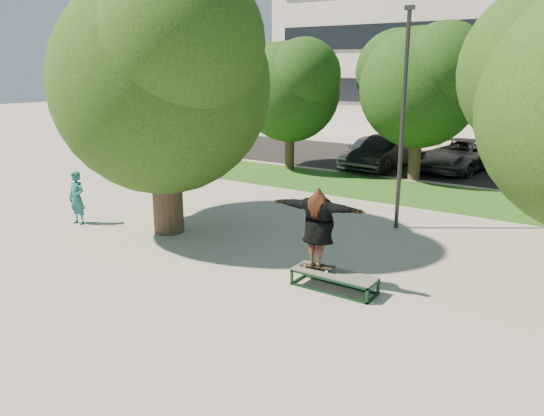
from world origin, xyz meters
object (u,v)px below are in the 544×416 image
Objects in this scene: grind_box at (334,281)px; car_silver_b at (529,154)px; car_grey at (459,155)px; lamppost at (403,119)px; tree_left at (161,72)px; car_dark at (385,153)px; bystander at (77,198)px; car_silver_a at (370,151)px.

grind_box is 16.52m from car_silver_b.
lamppost is at bearing -75.71° from car_grey.
tree_left is 17.28m from car_silver_b.
tree_left reaches higher than car_silver_b.
bystander is at bearing -104.04° from car_dark.
car_grey is at bearing 72.93° from tree_left.
car_grey is at bearing 18.73° from car_silver_a.
car_silver_b is at bearing 65.81° from tree_left.
tree_left is 15.06m from car_grey.
car_dark is (4.07, 13.45, -0.05)m from bystander.
car_silver_a is at bearing -166.91° from car_silver_b.
car_silver_b is (6.35, 2.86, 0.04)m from car_silver_a.
bystander is at bearing -131.50° from car_silver_b.
tree_left is 1.40× the size of car_grey.
car_silver_b is (9.63, 16.45, -0.02)m from bystander.
car_dark reaches higher than grind_box.
car_silver_b reaches higher than car_silver_a.
grind_box is 15.12m from car_grey.
tree_left is 7.32m from grind_box.
car_silver_a is 0.96× the size of car_dark.
grind_box is at bearing -104.78° from car_silver_b.
lamppost is at bearing -62.39° from car_dark.
car_dark is 0.89× the size of car_grey.
tree_left reaches higher than car_grey.
tree_left is 3.95× the size of grind_box.
tree_left reaches higher than car_silver_a.
lamppost is 1.35× the size of car_dark.
car_dark is (-4.52, 13.48, 0.56)m from grind_box.
tree_left is 1.16× the size of lamppost.
car_grey is at bearing 95.73° from lamppost.
car_silver_b is at bearing 81.94° from lamppost.
grind_box is at bearing -70.72° from car_silver_a.
lamppost is 1.14× the size of car_silver_b.
car_silver_a is (3.28, 13.59, -0.05)m from bystander.
car_silver_b is (1.04, 16.48, 0.59)m from grind_box.
car_silver_b is at bearing 86.38° from grind_box.
bystander is at bearing -148.26° from lamppost.
car_dark is at bearing 83.74° from tree_left.
bystander is (-2.71, -1.04, -3.63)m from tree_left.
bystander is at bearing -105.57° from car_silver_a.
lamppost is 9.67m from car_dark.
tree_left is 13.09m from car_silver_a.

